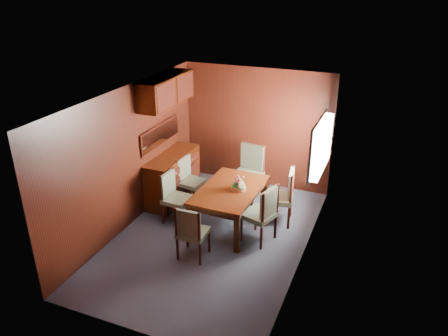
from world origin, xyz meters
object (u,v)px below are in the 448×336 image
at_px(sideboard, 173,177).
at_px(chair_right_near, 263,211).
at_px(chair_left_near, 173,194).
at_px(dining_table, 230,194).
at_px(flower_centerpiece, 239,183).
at_px(chair_head, 191,230).

distance_m(sideboard, chair_right_near, 2.19).
bearing_deg(sideboard, chair_left_near, -61.11).
bearing_deg(dining_table, flower_centerpiece, 5.18).
distance_m(sideboard, flower_centerpiece, 1.66).
height_order(sideboard, flower_centerpiece, flower_centerpiece).
relative_size(dining_table, chair_left_near, 1.65).
bearing_deg(chair_right_near, chair_head, 151.96).
xyz_separation_m(sideboard, chair_left_near, (0.41, -0.74, 0.06)).
distance_m(dining_table, chair_right_near, 0.72).
bearing_deg(flower_centerpiece, sideboard, 161.61).
xyz_separation_m(sideboard, chair_right_near, (2.04, -0.78, 0.10)).
bearing_deg(dining_table, chair_right_near, -19.89).
distance_m(chair_left_near, chair_head, 1.19).
relative_size(dining_table, chair_right_near, 1.54).
height_order(dining_table, flower_centerpiece, flower_centerpiece).
relative_size(dining_table, chair_head, 1.69).
bearing_deg(sideboard, chair_right_near, -20.82).
bearing_deg(dining_table, chair_left_near, -166.09).
bearing_deg(chair_head, dining_table, 79.25).
distance_m(chair_right_near, flower_centerpiece, 0.64).
xyz_separation_m(chair_left_near, chair_right_near, (1.64, -0.04, 0.04)).
xyz_separation_m(dining_table, flower_centerpiece, (0.16, 0.01, 0.23)).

